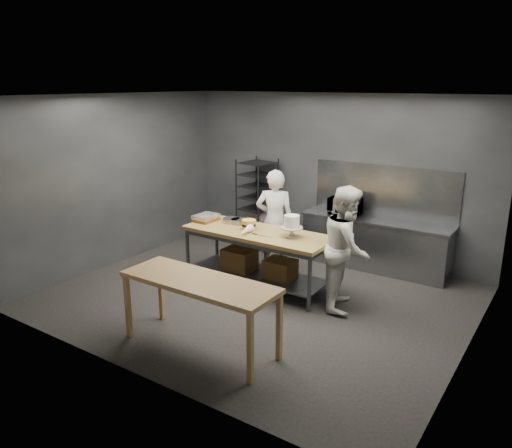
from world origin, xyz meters
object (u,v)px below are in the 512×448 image
Objects in this scene: speed_rack at (257,204)px; layer_cake at (249,225)px; frosted_cake_stand at (292,224)px; chef_right at (347,248)px; near_counter at (199,286)px; chef_behind at (275,221)px; work_table at (257,252)px; microwave at (345,206)px.

layer_cake is (0.99, -1.71, 0.14)m from speed_rack.
chef_right is at bearing 2.94° from frosted_cake_stand.
chef_behind reaches higher than near_counter.
speed_rack is (-1.66, 3.73, 0.04)m from near_counter.
speed_rack is 3.11m from chef_right.
layer_cake is (-0.02, -0.75, 0.11)m from chef_behind.
chef_behind is at bearing 136.01° from frosted_cake_stand.
speed_rack is at bearing 136.11° from frosted_cake_stand.
chef_behind is at bearing 88.36° from layer_cake.
microwave is at bearing 69.20° from work_table.
near_counter is at bearing -92.57° from microwave.
chef_right reaches higher than frosted_cake_stand.
near_counter is 3.82m from microwave.
chef_right is at bearing 133.61° from chef_behind.
chef_right is at bearing 2.74° from work_table.
speed_rack is 1.84m from microwave.
near_counter is 4.08m from speed_rack.
speed_rack reaches higher than microwave.
microwave reaches higher than work_table.
layer_cake is at bearing -60.08° from speed_rack.
layer_cake is at bearing 64.44° from chef_behind.
speed_rack is 1.40m from chef_behind.
work_table is 0.46m from layer_cake.
chef_behind reaches higher than speed_rack.
layer_cake reaches higher than work_table.
speed_rack is 3.23× the size of microwave.
work_table is 1.20× the size of near_counter.
chef_behind reaches higher than frosted_cake_stand.
frosted_cake_stand is (0.61, 0.03, 0.56)m from work_table.
chef_right is at bearing 2.49° from layer_cake.
work_table is at bearing 104.20° from near_counter.
near_counter is at bearing 136.27° from chef_right.
chef_behind is at bearing 49.01° from chef_right.
microwave is (0.17, 3.81, 0.24)m from near_counter.
speed_rack is 1.98m from layer_cake.
chef_behind is (-0.65, 2.76, 0.08)m from near_counter.
speed_rack is (-1.14, 1.71, 0.28)m from work_table.
microwave is (0.68, 1.79, 0.48)m from work_table.
near_counter is 2.84m from chef_behind.
frosted_cake_stand reaches higher than layer_cake.
near_counter is 5.86× the size of frosted_cake_stand.
speed_rack is at bearing 119.92° from layer_cake.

